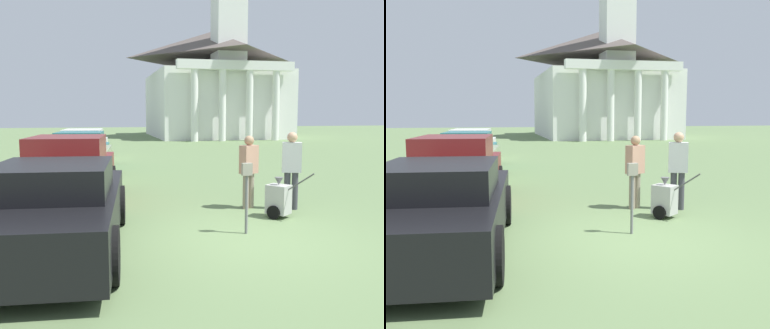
% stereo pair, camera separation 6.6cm
% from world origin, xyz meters
% --- Properties ---
extents(ground_plane, '(120.00, 120.00, 0.00)m').
position_xyz_m(ground_plane, '(0.00, 0.00, 0.00)').
color(ground_plane, '#607A4C').
extents(parked_car_black, '(2.34, 4.97, 1.41)m').
position_xyz_m(parked_car_black, '(-3.10, 0.08, 0.68)').
color(parked_car_black, black).
rests_on(parked_car_black, ground_plane).
extents(parked_car_maroon, '(2.25, 5.02, 1.63)m').
position_xyz_m(parked_car_maroon, '(-3.10, 3.48, 0.75)').
color(parked_car_maroon, maroon).
rests_on(parked_car_maroon, ground_plane).
extents(parked_car_sage, '(2.37, 4.93, 1.44)m').
position_xyz_m(parked_car_sage, '(-3.10, 7.12, 0.69)').
color(parked_car_sage, gray).
rests_on(parked_car_sage, ground_plane).
extents(parked_car_teal, '(2.33, 4.78, 1.44)m').
position_xyz_m(parked_car_teal, '(-3.10, 10.26, 0.66)').
color(parked_car_teal, '#23666B').
rests_on(parked_car_teal, ground_plane).
extents(parked_car_white, '(2.36, 5.32, 1.42)m').
position_xyz_m(parked_car_white, '(-3.10, 13.92, 0.66)').
color(parked_car_white, silver).
rests_on(parked_car_white, ground_plane).
extents(parking_meter, '(0.18, 0.09, 1.28)m').
position_xyz_m(parking_meter, '(0.13, 0.38, 0.90)').
color(parking_meter, slate).
rests_on(parking_meter, ground_plane).
extents(person_worker, '(0.47, 0.39, 1.66)m').
position_xyz_m(person_worker, '(0.87, 2.33, 0.94)').
color(person_worker, gray).
rests_on(person_worker, ground_plane).
extents(person_supervisor, '(0.47, 0.36, 1.74)m').
position_xyz_m(person_supervisor, '(1.77, 2.03, 0.99)').
color(person_supervisor, '#3F3F47').
rests_on(person_supervisor, ground_plane).
extents(equipment_cart, '(0.76, 0.89, 1.00)m').
position_xyz_m(equipment_cart, '(1.19, 1.37, 0.39)').
color(equipment_cart, '#B2B2AD').
rests_on(equipment_cart, ground_plane).
extents(church, '(11.23, 14.18, 25.66)m').
position_xyz_m(church, '(8.09, 31.87, 5.61)').
color(church, white).
rests_on(church, ground_plane).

